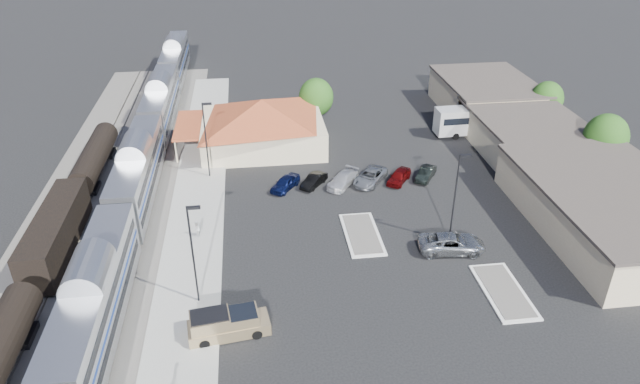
{
  "coord_description": "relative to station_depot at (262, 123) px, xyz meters",
  "views": [
    {
      "loc": [
        -5.87,
        -42.98,
        30.25
      ],
      "look_at": [
        0.43,
        5.95,
        2.8
      ],
      "focal_mm": 32.0,
      "sensor_mm": 36.0,
      "label": 1
    }
  ],
  "objects": [
    {
      "name": "ground",
      "position": [
        4.56,
        -24.0,
        -3.13
      ],
      "size": [
        280.0,
        280.0,
        0.0
      ],
      "primitive_type": "plane",
      "color": "black",
      "rests_on": "ground"
    },
    {
      "name": "suv",
      "position": [
        16.17,
        -25.69,
        -2.28
      ],
      "size": [
        6.37,
        3.46,
        1.69
      ],
      "primitive_type": "imported",
      "rotation": [
        0.0,
        0.0,
        1.46
      ],
      "color": "#94979B",
      "rests_on": "ground"
    },
    {
      "name": "coach_bus",
      "position": [
        28.56,
        0.02,
        -0.94
      ],
      "size": [
        11.94,
        3.0,
        3.81
      ],
      "rotation": [
        0.0,
        0.0,
        1.61
      ],
      "color": "silver",
      "rests_on": "ground"
    },
    {
      "name": "railbed",
      "position": [
        -16.44,
        -16.0,
        -3.07
      ],
      "size": [
        16.0,
        100.0,
        0.12
      ],
      "primitive_type": "cube",
      "color": "#4C4944",
      "rests_on": "ground"
    },
    {
      "name": "tree_east_b",
      "position": [
        38.56,
        -12.0,
        1.09
      ],
      "size": [
        4.94,
        4.94,
        6.96
      ],
      "color": "#382314",
      "rests_on": "ground"
    },
    {
      "name": "parked_car_d",
      "position": [
        11.54,
        -11.56,
        -2.4
      ],
      "size": [
        5.07,
        5.67,
        1.46
      ],
      "primitive_type": "imported",
      "rotation": [
        0.0,
        0.0,
        -0.63
      ],
      "color": "gray",
      "rests_on": "ground"
    },
    {
      "name": "lamp_plat_n",
      "position": [
        -6.34,
        -8.0,
        2.21
      ],
      "size": [
        1.08,
        0.25,
        9.0
      ],
      "color": "black",
      "rests_on": "ground"
    },
    {
      "name": "pickup_truck",
      "position": [
        -3.94,
        -34.04,
        -2.14
      ],
      "size": [
        6.27,
        2.98,
        2.08
      ],
      "rotation": [
        0.0,
        0.0,
        1.7
      ],
      "color": "tan",
      "rests_on": "ground"
    },
    {
      "name": "lamp_plat_s",
      "position": [
        -6.34,
        -30.0,
        2.21
      ],
      "size": [
        1.08,
        0.25,
        9.0
      ],
      "color": "black",
      "rests_on": "ground"
    },
    {
      "name": "person_b",
      "position": [
        -7.1,
        -20.51,
        -2.15
      ],
      "size": [
        0.62,
        0.79,
        1.59
      ],
      "primitive_type": "imported",
      "rotation": [
        0.0,
        0.0,
        -1.55
      ],
      "color": "silver",
      "rests_on": "platform"
    },
    {
      "name": "freight_cars",
      "position": [
        -19.44,
        -21.19,
        -1.21
      ],
      "size": [
        2.8,
        46.0,
        4.0
      ],
      "color": "black",
      "rests_on": "ground"
    },
    {
      "name": "traffic_island_south",
      "position": [
        8.56,
        -22.0,
        -3.03
      ],
      "size": [
        3.3,
        7.5,
        0.21
      ],
      "color": "silver",
      "rests_on": "ground"
    },
    {
      "name": "buildings_east",
      "position": [
        32.56,
        -9.72,
        -0.86
      ],
      "size": [
        14.4,
        51.4,
        4.8
      ],
      "color": "#C6B28C",
      "rests_on": "ground"
    },
    {
      "name": "parked_car_e",
      "position": [
        14.74,
        -11.86,
        -2.42
      ],
      "size": [
        3.78,
        4.35,
        1.42
      ],
      "primitive_type": "imported",
      "rotation": [
        0.0,
        0.0,
        -0.62
      ],
      "color": "maroon",
      "rests_on": "ground"
    },
    {
      "name": "traffic_island_north",
      "position": [
        18.56,
        -32.0,
        -3.03
      ],
      "size": [
        3.3,
        7.5,
        0.21
      ],
      "color": "silver",
      "rests_on": "ground"
    },
    {
      "name": "tree_depot",
      "position": [
        7.56,
        6.0,
        0.89
      ],
      "size": [
        4.71,
        4.71,
        6.63
      ],
      "color": "#382314",
      "rests_on": "ground"
    },
    {
      "name": "lamp_lot",
      "position": [
        16.66,
        -24.0,
        2.21
      ],
      "size": [
        1.08,
        0.25,
        9.0
      ],
      "color": "black",
      "rests_on": "ground"
    },
    {
      "name": "parked_car_f",
      "position": [
        17.94,
        -11.56,
        -2.47
      ],
      "size": [
        3.42,
        4.14,
        1.33
      ],
      "primitive_type": "imported",
      "rotation": [
        0.0,
        0.0,
        -0.59
      ],
      "color": "black",
      "rests_on": "ground"
    },
    {
      "name": "parked_car_a",
      "position": [
        1.94,
        -11.86,
        -2.41
      ],
      "size": [
        3.9,
        4.43,
        1.45
      ],
      "primitive_type": "imported",
      "rotation": [
        0.0,
        0.0,
        -0.64
      ],
      "color": "#0D1643",
      "rests_on": "ground"
    },
    {
      "name": "platform",
      "position": [
        -7.44,
        -18.0,
        -3.04
      ],
      "size": [
        5.5,
        92.0,
        0.18
      ],
      "primitive_type": "cube",
      "color": "gray",
      "rests_on": "ground"
    },
    {
      "name": "passenger_train",
      "position": [
        -13.44,
        -11.78,
        -0.26
      ],
      "size": [
        3.0,
        104.0,
        5.55
      ],
      "color": "silver",
      "rests_on": "ground"
    },
    {
      "name": "station_depot",
      "position": [
        0.0,
        0.0,
        0.0
      ],
      "size": [
        18.35,
        12.24,
        6.2
      ],
      "color": "#C7BB92",
      "rests_on": "ground"
    },
    {
      "name": "tree_east_c",
      "position": [
        38.56,
        2.0,
        0.63
      ],
      "size": [
        4.41,
        4.41,
        6.21
      ],
      "color": "#382314",
      "rests_on": "ground"
    },
    {
      "name": "parked_car_b",
      "position": [
        5.14,
        -11.56,
        -2.48
      ],
      "size": [
        3.51,
        3.95,
        1.3
      ],
      "primitive_type": "imported",
      "rotation": [
        0.0,
        0.0,
        -0.66
      ],
      "color": "black",
      "rests_on": "ground"
    },
    {
      "name": "parked_car_c",
      "position": [
        8.34,
        -11.86,
        -2.42
      ],
      "size": [
        4.58,
        5.08,
        1.42
      ],
      "primitive_type": "imported",
      "rotation": [
        0.0,
        0.0,
        -0.66
      ],
      "color": "silver",
      "rests_on": "ground"
    }
  ]
}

